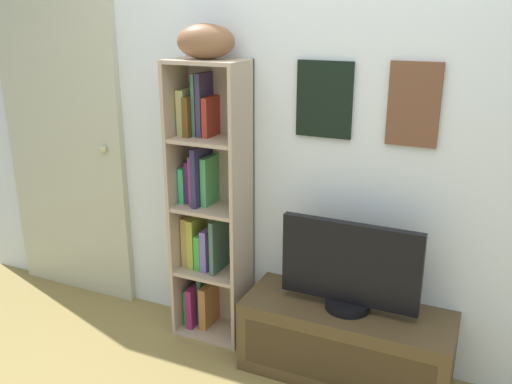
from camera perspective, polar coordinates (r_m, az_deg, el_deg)
name	(u,v)px	position (r m, az deg, el deg)	size (l,w,h in m)	color
back_wall	(316,122)	(2.78, 6.23, 7.25)	(4.80, 0.08, 2.50)	silver
bookshelf	(207,210)	(3.03, -5.07, -1.84)	(0.40, 0.26, 1.55)	tan
football	(206,41)	(2.80, -5.22, 15.27)	(0.29, 0.17, 0.17)	brown
tv_stand	(345,342)	(2.91, 9.22, -15.08)	(1.03, 0.39, 0.38)	#473720
television	(350,268)	(2.70, 9.67, -7.77)	(0.68, 0.22, 0.45)	black
door	(63,136)	(3.63, -19.34, 5.46)	(0.89, 0.09, 2.07)	#AEB096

